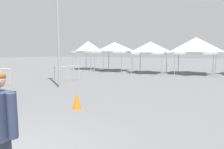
{
  "coord_description": "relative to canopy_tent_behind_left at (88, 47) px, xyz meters",
  "views": [
    {
      "loc": [
        3.29,
        -1.96,
        2.0
      ],
      "look_at": [
        0.46,
        3.47,
        1.3
      ],
      "focal_mm": 30.86,
      "sensor_mm": 36.0,
      "label": 1
    }
  ],
  "objects": [
    {
      "name": "canopy_tent_behind_left",
      "position": [
        0.0,
        0.0,
        0.0
      ],
      "size": [
        2.86,
        2.86,
        3.31
      ],
      "color": "#9E9EA3",
      "rests_on": "ground"
    },
    {
      "name": "canopy_tent_right_of_center",
      "position": [
        11.71,
        0.24,
        -0.05
      ],
      "size": [
        3.53,
        3.53,
        3.38
      ],
      "color": "#9E9EA3",
      "rests_on": "ground"
    },
    {
      "name": "traffic_cone_lot_center",
      "position": [
        8.94,
        -13.68,
        -2.37
      ],
      "size": [
        0.32,
        0.32,
        0.57
      ],
      "primitive_type": "cone",
      "color": "orange",
      "rests_on": "ground"
    },
    {
      "name": "canopy_tent_far_left",
      "position": [
        3.75,
        -0.47,
        -0.13
      ],
      "size": [
        3.27,
        3.27,
        3.1
      ],
      "color": "#9E9EA3",
      "rests_on": "ground"
    },
    {
      "name": "crowd_barrier_mid_lot",
      "position": [
        4.35,
        -8.82,
        -1.9
      ],
      "size": [
        0.56,
        2.05,
        1.08
      ],
      "color": "#B7BABF",
      "rests_on": "ground"
    },
    {
      "name": "canopy_tent_left_of_center",
      "position": [
        7.78,
        -0.88,
        -0.23
      ],
      "size": [
        3.01,
        3.01,
        3.03
      ],
      "color": "#9E9EA3",
      "rests_on": "ground"
    }
  ]
}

